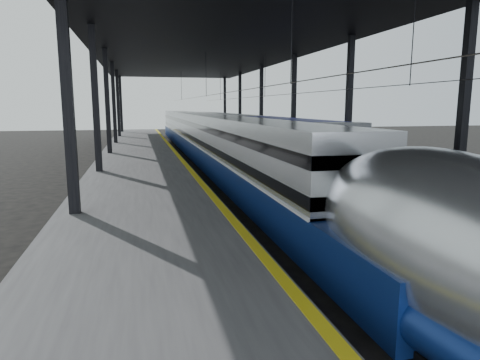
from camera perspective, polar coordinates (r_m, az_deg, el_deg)
name	(u,v)px	position (r m, az deg, el deg)	size (l,w,h in m)	color
ground	(281,281)	(11.85, 5.45, -13.27)	(160.00, 160.00, 0.00)	black
platform	(140,167)	(30.58, -13.14, 1.76)	(6.00, 80.00, 1.00)	#4C4C4F
yellow_strip	(181,158)	(30.66, -7.93, 2.89)	(0.30, 80.00, 0.01)	yellow
rails	(251,169)	(31.69, 1.51, 1.52)	(6.52, 80.00, 0.16)	slate
canopy	(215,41)	(31.12, -3.29, 18.05)	(18.00, 75.00, 9.47)	black
tgv_train	(209,141)	(35.02, -4.22, 5.23)	(2.78, 65.20, 3.99)	#B5B8BC
second_train	(233,131)	(48.88, -0.90, 6.60)	(2.75, 56.05, 3.79)	navy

